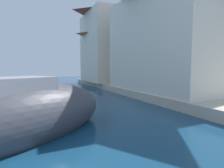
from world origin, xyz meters
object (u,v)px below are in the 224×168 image
object	(u,v)px
moored_boat_1	(22,116)
waterfront_building_far	(112,54)
waterfront_building_main	(172,35)
quayside_tree	(145,52)
moored_boat_2	(54,89)
waterfront_building_annex	(116,43)

from	to	relation	value
moored_boat_1	waterfront_building_far	distance (m)	17.56
waterfront_building_main	waterfront_building_far	xyz separation A→B (m)	(0.00, 10.19, -0.56)
waterfront_building_far	quayside_tree	bearing A→B (deg)	-78.25
waterfront_building_far	moored_boat_1	bearing A→B (deg)	-123.52
waterfront_building_main	moored_boat_2	bearing A→B (deg)	143.87
moored_boat_1	quayside_tree	xyz separation A→B (m)	(10.66, 9.04, 2.96)
moored_boat_1	quayside_tree	bearing A→B (deg)	10.64
moored_boat_2	quayside_tree	world-z (taller)	quayside_tree
waterfront_building_main	waterfront_building_annex	world-z (taller)	waterfront_building_annex
waterfront_building_main	quayside_tree	distance (m)	5.01
waterfront_building_main	waterfront_building_annex	size ratio (longest dim) A/B	1.05
waterfront_building_annex	waterfront_building_far	distance (m)	1.51
moored_boat_1	quayside_tree	distance (m)	14.28
moored_boat_1	moored_boat_2	world-z (taller)	moored_boat_1
waterfront_building_main	waterfront_building_far	size ratio (longest dim) A/B	1.27
moored_boat_2	waterfront_building_main	world-z (taller)	waterfront_building_main
waterfront_building_far	quayside_tree	xyz separation A→B (m)	(1.11, -5.36, -0.20)
moored_boat_2	quayside_tree	bearing A→B (deg)	96.83
moored_boat_2	waterfront_building_annex	xyz separation A→B (m)	(7.50, 3.78, 4.70)
moored_boat_2	quayside_tree	xyz separation A→B (m)	(8.61, -0.65, 3.31)
waterfront_building_annex	quayside_tree	world-z (taller)	waterfront_building_annex
moored_boat_1	waterfront_building_annex	bearing A→B (deg)	25.01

